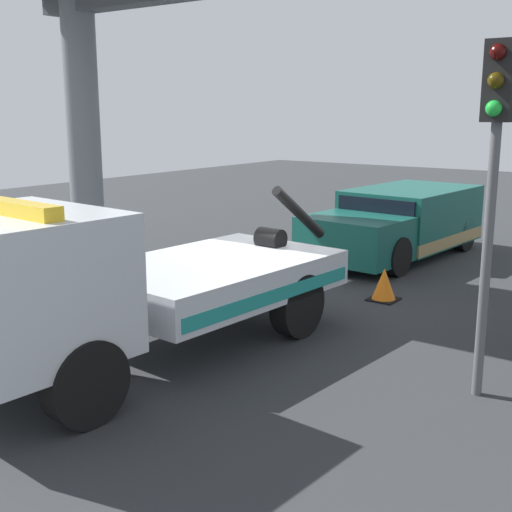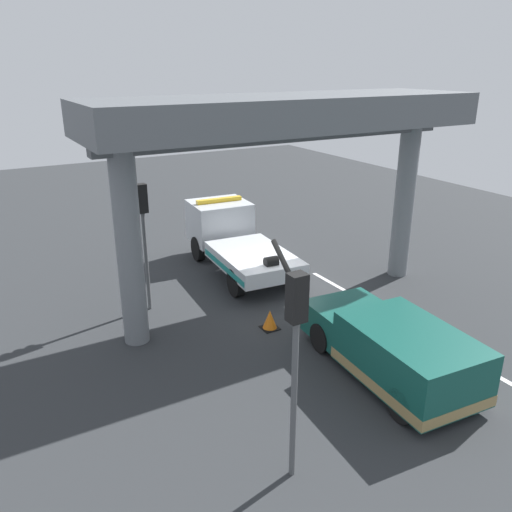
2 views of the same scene
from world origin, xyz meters
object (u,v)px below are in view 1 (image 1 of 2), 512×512
tow_truck_white (112,284)px  traffic_light_far (495,143)px  towed_van_green (400,224)px  traffic_cone_orange (384,285)px

tow_truck_white → traffic_light_far: bearing=116.2°
towed_van_green → traffic_cone_orange: bearing=20.3°
traffic_cone_orange → tow_truck_white: bearing=-15.6°
tow_truck_white → towed_van_green: 9.02m
traffic_light_far → traffic_cone_orange: size_ratio=6.93×
tow_truck_white → traffic_cone_orange: 5.51m
tow_truck_white → towed_van_green: (-9.01, 0.06, -0.42)m
towed_van_green → traffic_light_far: traffic_light_far is taller
traffic_light_far → traffic_cone_orange: bearing=-139.2°
towed_van_green → traffic_light_far: size_ratio=1.27×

